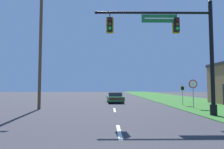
{
  "coord_description": "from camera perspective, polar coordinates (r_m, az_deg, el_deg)",
  "views": [
    {
      "loc": [
        -0.39,
        -2.5,
        1.86
      ],
      "look_at": [
        0.0,
        32.78,
        4.14
      ],
      "focal_mm": 32.0,
      "sensor_mm": 36.0,
      "label": 1
    }
  ],
  "objects": [
    {
      "name": "grass_verge_right",
      "position": [
        34.32,
        17.99,
        -6.59
      ],
      "size": [
        10.0,
        110.0,
        0.04
      ],
      "color": "#2D6626",
      "rests_on": "ground"
    },
    {
      "name": "road_center_line",
      "position": [
        24.57,
        0.28,
        -8.03
      ],
      "size": [
        0.16,
        34.8,
        0.01
      ],
      "color": "silver",
      "rests_on": "ground"
    },
    {
      "name": "signal_mast",
      "position": [
        14.24,
        19.71,
        7.83
      ],
      "size": [
        8.04,
        0.47,
        7.71
      ],
      "color": "black",
      "rests_on": "grass_verge_right"
    },
    {
      "name": "car_ahead",
      "position": [
        24.61,
        0.87,
        -6.63
      ],
      "size": [
        2.08,
        4.34,
        1.19
      ],
      "color": "black",
      "rests_on": "ground"
    },
    {
      "name": "stop_sign",
      "position": [
        19.04,
        22.15,
        -3.41
      ],
      "size": [
        0.76,
        0.07,
        2.5
      ],
      "color": "gray",
      "rests_on": "grass_verge_right"
    },
    {
      "name": "route_sign_post",
      "position": [
        21.65,
        19.5,
        -4.37
      ],
      "size": [
        0.55,
        0.06,
        2.03
      ],
      "color": "gray",
      "rests_on": "grass_verge_right"
    },
    {
      "name": "utility_pole_near",
      "position": [
        18.61,
        -19.76,
        8.3
      ],
      "size": [
        1.8,
        0.26,
        10.99
      ],
      "color": "brown",
      "rests_on": "ground"
    }
  ]
}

